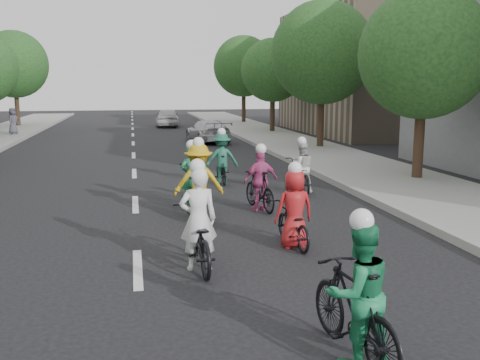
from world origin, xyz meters
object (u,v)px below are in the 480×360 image
object	(u,v)px
cyclist_0	(198,233)
follow_car_trail	(168,117)
cyclist_1	(356,303)
cyclist_7	(222,162)
cyclist_3	(260,186)
cyclist_6	(300,173)
cyclist_5	(192,182)
cyclist_4	(293,217)
cyclist_2	(199,188)
follow_car_lead	(208,131)
spectator_2	(13,121)

from	to	relation	value
cyclist_0	follow_car_trail	bearing A→B (deg)	-96.03
cyclist_1	cyclist_7	size ratio (longest dim) A/B	1.08
cyclist_3	cyclist_6	xyz separation A→B (m)	(1.65, 1.95, -0.04)
cyclist_5	cyclist_7	world-z (taller)	cyclist_7
cyclist_6	follow_car_trail	distance (m)	25.87
cyclist_4	cyclist_6	bearing A→B (deg)	-113.33
follow_car_trail	cyclist_0	bearing A→B (deg)	91.93
cyclist_1	cyclist_5	bearing A→B (deg)	-90.96
cyclist_2	cyclist_5	bearing A→B (deg)	-84.76
cyclist_2	follow_car_lead	xyz separation A→B (m)	(2.55, 16.69, -0.10)
cyclist_5	spectator_2	xyz separation A→B (m)	(-8.40, 20.91, 0.31)
spectator_2	cyclist_6	bearing A→B (deg)	-127.07
follow_car_lead	spectator_2	bearing A→B (deg)	-34.63
cyclist_3	cyclist_5	distance (m)	1.75
follow_car_trail	spectator_2	xyz separation A→B (m)	(-9.59, -6.09, 0.24)
cyclist_2	follow_car_trail	bearing A→B (deg)	-88.19
cyclist_7	spectator_2	distance (m)	20.35
cyclist_0	cyclist_5	bearing A→B (deg)	-98.16
cyclist_1	spectator_2	world-z (taller)	cyclist_1
cyclist_1	cyclist_5	distance (m)	8.04
cyclist_6	follow_car_lead	distance (m)	14.22
cyclist_5	cyclist_6	distance (m)	3.46
cyclist_0	cyclist_4	bearing A→B (deg)	-159.03
cyclist_3	cyclist_5	world-z (taller)	cyclist_5
cyclist_1	cyclist_6	world-z (taller)	cyclist_1
cyclist_2	cyclist_4	world-z (taller)	cyclist_2
cyclist_4	follow_car_trail	bearing A→B (deg)	-93.54
cyclist_7	spectator_2	size ratio (longest dim) A/B	1.11
cyclist_1	cyclist_7	xyz separation A→B (m)	(0.33, 10.98, 0.01)
spectator_2	cyclist_1	bearing A→B (deg)	-139.76
follow_car_trail	spectator_2	size ratio (longest dim) A/B	2.59
cyclist_3	cyclist_7	bearing A→B (deg)	-96.13
cyclist_5	follow_car_trail	world-z (taller)	cyclist_5
cyclist_1	follow_car_lead	distance (m)	23.46
cyclist_2	cyclist_6	size ratio (longest dim) A/B	1.03
cyclist_4	spectator_2	distance (m)	26.59
cyclist_4	spectator_2	world-z (taller)	spectator_2
cyclist_7	spectator_2	bearing A→B (deg)	-62.74
cyclist_1	cyclist_4	world-z (taller)	cyclist_1
cyclist_0	follow_car_lead	bearing A→B (deg)	-101.60
follow_car_trail	cyclist_1	bearing A→B (deg)	94.40
cyclist_1	cyclist_3	xyz separation A→B (m)	(0.66, 7.25, -0.05)
cyclist_2	follow_car_lead	world-z (taller)	cyclist_2
cyclist_4	cyclist_5	world-z (taller)	cyclist_5
cyclist_1	follow_car_trail	world-z (taller)	cyclist_1
cyclist_0	cyclist_4	distance (m)	2.09
cyclist_7	follow_car_trail	distance (m)	24.00
cyclist_6	spectator_2	size ratio (longest dim) A/B	1.17
cyclist_4	cyclist_7	size ratio (longest dim) A/B	0.94
cyclist_0	cyclist_3	size ratio (longest dim) A/B	1.15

